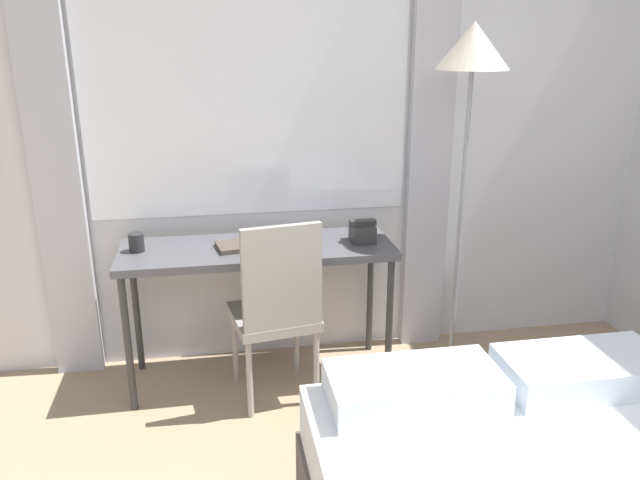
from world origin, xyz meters
The scene contains 7 objects.
wall_back_with_window centered at (-0.06, 2.91, 1.36)m, with size 4.66×0.13×2.70m.
desk centered at (-0.43, 2.60, 0.69)m, with size 1.39×0.48×0.76m.
desk_chair centered at (-0.36, 2.35, 0.53)m, with size 0.46×0.46×0.97m.
standing_lamp centered at (0.61, 2.50, 1.60)m, with size 0.35×0.35×1.84m.
telephone centered at (0.11, 2.58, 0.81)m, with size 0.14×0.14×0.12m.
book centered at (-0.53, 2.58, 0.77)m, with size 0.24×0.21×0.02m.
mug centered at (-1.03, 2.62, 0.80)m, with size 0.08×0.08×0.09m.
Camera 1 is at (-0.64, -0.41, 1.80)m, focal length 35.00 mm.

